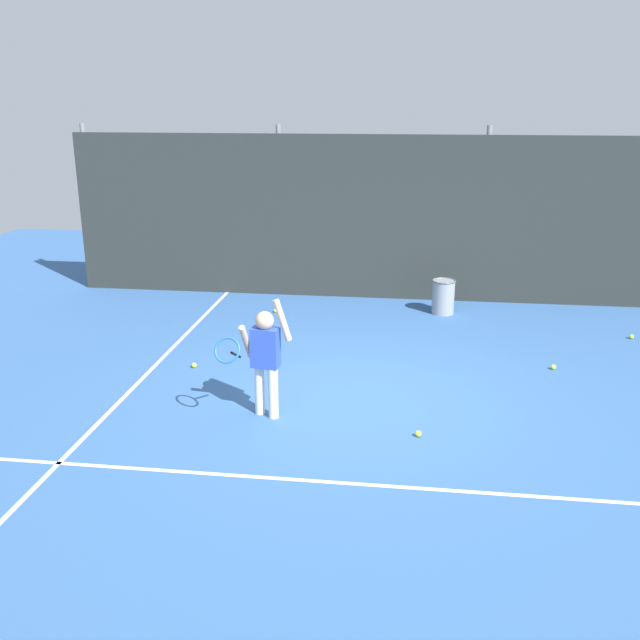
{
  "coord_description": "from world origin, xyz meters",
  "views": [
    {
      "loc": [
        0.58,
        -7.57,
        3.36
      ],
      "look_at": [
        -0.48,
        0.3,
        0.85
      ],
      "focal_mm": 39.38,
      "sensor_mm": 36.0,
      "label": 1
    }
  ],
  "objects_px": {
    "tennis_player": "(264,354)",
    "tennis_ball_3": "(553,367)",
    "tennis_ball_0": "(194,365)",
    "tennis_ball_2": "(418,434)",
    "water_bottle": "(272,363)",
    "tennis_ball_1": "(276,311)",
    "tennis_ball_5": "(632,337)",
    "ball_hopper": "(443,296)"
  },
  "relations": [
    {
      "from": "tennis_player",
      "to": "tennis_ball_3",
      "type": "bearing_deg",
      "value": 36.72
    },
    {
      "from": "tennis_player",
      "to": "tennis_ball_0",
      "type": "relative_size",
      "value": 20.46
    },
    {
      "from": "tennis_ball_2",
      "to": "tennis_ball_3",
      "type": "relative_size",
      "value": 1.0
    },
    {
      "from": "water_bottle",
      "to": "tennis_ball_1",
      "type": "bearing_deg",
      "value": 100.0
    },
    {
      "from": "tennis_ball_3",
      "to": "water_bottle",
      "type": "bearing_deg",
      "value": -171.64
    },
    {
      "from": "tennis_ball_0",
      "to": "tennis_ball_1",
      "type": "height_order",
      "value": "same"
    },
    {
      "from": "tennis_player",
      "to": "tennis_ball_5",
      "type": "distance_m",
      "value": 5.84
    },
    {
      "from": "water_bottle",
      "to": "tennis_ball_3",
      "type": "xyz_separation_m",
      "value": [
        3.62,
        0.53,
        -0.08
      ]
    },
    {
      "from": "tennis_ball_0",
      "to": "tennis_ball_5",
      "type": "distance_m",
      "value": 6.32
    },
    {
      "from": "ball_hopper",
      "to": "tennis_ball_3",
      "type": "distance_m",
      "value": 2.72
    },
    {
      "from": "tennis_player",
      "to": "tennis_ball_0",
      "type": "xyz_separation_m",
      "value": [
        -1.23,
        1.31,
        -0.69
      ]
    },
    {
      "from": "tennis_player",
      "to": "tennis_ball_3",
      "type": "height_order",
      "value": "tennis_player"
    },
    {
      "from": "tennis_ball_0",
      "to": "tennis_ball_3",
      "type": "distance_m",
      "value": 4.68
    },
    {
      "from": "tennis_ball_2",
      "to": "water_bottle",
      "type": "bearing_deg",
      "value": 139.33
    },
    {
      "from": "ball_hopper",
      "to": "water_bottle",
      "type": "bearing_deg",
      "value": -128.29
    },
    {
      "from": "ball_hopper",
      "to": "tennis_player",
      "type": "bearing_deg",
      "value": -116.23
    },
    {
      "from": "tennis_ball_0",
      "to": "tennis_ball_2",
      "type": "distance_m",
      "value": 3.32
    },
    {
      "from": "ball_hopper",
      "to": "tennis_ball_2",
      "type": "relative_size",
      "value": 8.52
    },
    {
      "from": "tennis_ball_1",
      "to": "tennis_ball_0",
      "type": "bearing_deg",
      "value": -102.72
    },
    {
      "from": "ball_hopper",
      "to": "tennis_ball_1",
      "type": "height_order",
      "value": "ball_hopper"
    },
    {
      "from": "ball_hopper",
      "to": "water_bottle",
      "type": "distance_m",
      "value": 3.67
    },
    {
      "from": "tennis_ball_5",
      "to": "tennis_ball_3",
      "type": "bearing_deg",
      "value": -133.87
    },
    {
      "from": "ball_hopper",
      "to": "tennis_ball_5",
      "type": "xyz_separation_m",
      "value": [
        2.71,
        -0.93,
        -0.26
      ]
    },
    {
      "from": "tennis_player",
      "to": "water_bottle",
      "type": "xyz_separation_m",
      "value": [
        -0.2,
        1.33,
        -0.62
      ]
    },
    {
      "from": "tennis_ball_2",
      "to": "tennis_ball_3",
      "type": "xyz_separation_m",
      "value": [
        1.74,
        2.15,
        0.0
      ]
    },
    {
      "from": "tennis_ball_1",
      "to": "tennis_ball_3",
      "type": "relative_size",
      "value": 1.0
    },
    {
      "from": "tennis_player",
      "to": "water_bottle",
      "type": "bearing_deg",
      "value": 106.56
    },
    {
      "from": "water_bottle",
      "to": "tennis_ball_2",
      "type": "distance_m",
      "value": 2.48
    },
    {
      "from": "water_bottle",
      "to": "tennis_ball_5",
      "type": "relative_size",
      "value": 3.33
    },
    {
      "from": "ball_hopper",
      "to": "tennis_ball_0",
      "type": "xyz_separation_m",
      "value": [
        -3.3,
        -2.9,
        -0.26
      ]
    },
    {
      "from": "tennis_ball_0",
      "to": "tennis_ball_1",
      "type": "relative_size",
      "value": 1.0
    },
    {
      "from": "tennis_ball_5",
      "to": "tennis_player",
      "type": "bearing_deg",
      "value": -145.58
    },
    {
      "from": "tennis_player",
      "to": "tennis_ball_0",
      "type": "distance_m",
      "value": 1.92
    },
    {
      "from": "tennis_ball_3",
      "to": "tennis_ball_5",
      "type": "bearing_deg",
      "value": 46.13
    },
    {
      "from": "water_bottle",
      "to": "tennis_ball_0",
      "type": "height_order",
      "value": "water_bottle"
    },
    {
      "from": "water_bottle",
      "to": "tennis_ball_0",
      "type": "relative_size",
      "value": 3.33
    },
    {
      "from": "ball_hopper",
      "to": "water_bottle",
      "type": "xyz_separation_m",
      "value": [
        -2.27,
        -2.88,
        -0.18
      ]
    },
    {
      "from": "tennis_player",
      "to": "ball_hopper",
      "type": "bearing_deg",
      "value": 71.91
    },
    {
      "from": "ball_hopper",
      "to": "tennis_ball_0",
      "type": "height_order",
      "value": "ball_hopper"
    },
    {
      "from": "tennis_player",
      "to": "tennis_ball_3",
      "type": "relative_size",
      "value": 20.46
    },
    {
      "from": "tennis_ball_2",
      "to": "tennis_ball_5",
      "type": "relative_size",
      "value": 1.0
    },
    {
      "from": "tennis_ball_2",
      "to": "tennis_ball_3",
      "type": "distance_m",
      "value": 2.77
    }
  ]
}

